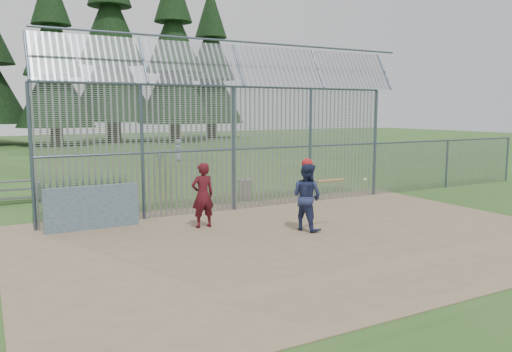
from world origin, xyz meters
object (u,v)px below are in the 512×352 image
batter (307,197)px  onlooker (203,195)px  dugout_wall (92,208)px  trash_can (245,189)px

batter → onlooker: (-2.34, 1.65, -0.01)m
dugout_wall → batter: (5.07, -2.89, 0.32)m
batter → dugout_wall: bearing=40.4°
batter → onlooker: batter is taller
dugout_wall → batter: bearing=-29.7°
batter → onlooker: bearing=34.9°
onlooker → batter: bearing=144.0°
batter → trash_can: bearing=-28.2°
dugout_wall → trash_can: dugout_wall is taller
onlooker → trash_can: onlooker is taller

